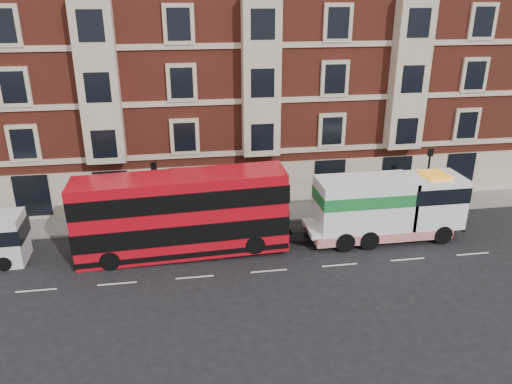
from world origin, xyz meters
The scene contains 8 objects.
ground centered at (0.00, 0.00, 0.00)m, with size 120.00×120.00×0.00m, color black.
sidewalk centered at (0.00, 7.50, 0.07)m, with size 90.00×3.00×0.15m, color slate.
victorian_terrace centered at (0.50, 15.00, 10.07)m, with size 45.00×12.00×20.40m.
lamp_post_west centered at (-6.00, 6.20, 2.68)m, with size 0.35×0.15×4.35m.
lamp_post_east centered at (12.00, 6.20, 2.68)m, with size 0.35×0.15×4.35m.
double_decker_bus centered at (-4.49, 2.77, 2.53)m, with size 11.80×2.71×4.78m.
tow_truck centered at (7.57, 2.77, 2.09)m, with size 9.45×2.79×3.94m.
pedestrian centered at (-14.42, 6.15, 1.01)m, with size 0.62×0.41×1.71m, color #1A1E34.
Camera 1 is at (-4.45, -23.14, 13.92)m, focal length 35.00 mm.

